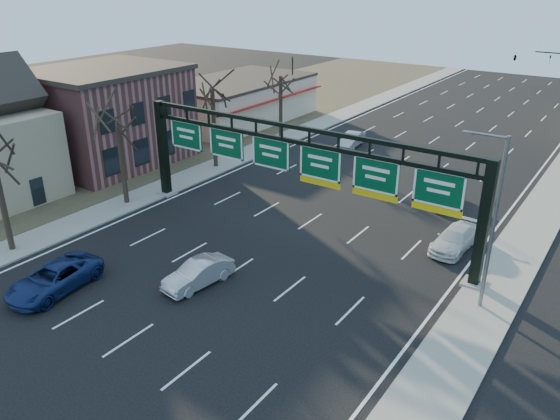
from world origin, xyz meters
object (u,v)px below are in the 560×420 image
Objects in this scene: car_blue_suv at (54,278)px; car_silver_sedan at (198,273)px; car_white_wagon at (455,239)px; sign_gantry at (297,165)px.

car_silver_sedan is (5.91, 4.80, -0.05)m from car_blue_suv.
car_silver_sedan is at bearing -126.52° from car_white_wagon.
car_white_wagon is (10.06, 12.07, -0.02)m from car_silver_sedan.
car_silver_sedan is (-0.83, -8.46, -3.94)m from sign_gantry.
car_blue_suv reaches higher than car_silver_sedan.
car_blue_suv is at bearing -130.12° from car_white_wagon.
sign_gantry reaches higher than car_blue_suv.
car_silver_sedan is 15.72m from car_white_wagon.
car_blue_suv is 1.16× the size of car_white_wagon.
sign_gantry is 5.91× the size of car_silver_sedan.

